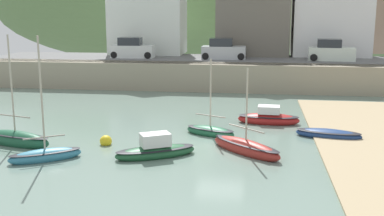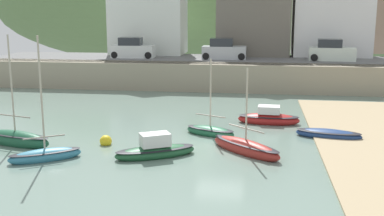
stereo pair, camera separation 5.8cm
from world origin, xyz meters
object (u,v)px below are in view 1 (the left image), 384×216
at_px(waterfront_building_centre, 253,7).
at_px(sailboat_tall_mast, 210,131).
at_px(rowboat_small_beached, 155,150).
at_px(dinghy_open_wooden, 328,134).
at_px(sailboat_blue_trim, 269,118).
at_px(parked_car_near_slipway, 132,49).
at_px(parked_car_by_wall, 223,50).
at_px(parked_car_end_of_row, 331,52).
at_px(sailboat_white_hull, 45,155).
at_px(waterfront_building_left, 148,2).
at_px(mooring_buoy, 106,141).
at_px(waterfront_building_right, 331,9).
at_px(sailboat_nearest_shore, 246,147).
at_px(motorboat_with_cabin, 16,139).

distance_m(waterfront_building_centre, sailboat_tall_mast, 24.29).
relative_size(waterfront_building_centre, rowboat_small_beached, 2.30).
xyz_separation_m(waterfront_building_centre, rowboat_small_beached, (-4.22, -27.55, -6.92)).
bearing_deg(dinghy_open_wooden, sailboat_blue_trim, 150.83).
distance_m(sailboat_blue_trim, parked_car_near_slipway, 20.21).
bearing_deg(sailboat_blue_trim, parked_car_by_wall, 107.76).
distance_m(dinghy_open_wooden, parked_car_end_of_row, 18.72).
relative_size(sailboat_tall_mast, sailboat_white_hull, 0.74).
bearing_deg(sailboat_blue_trim, sailboat_tall_mast, -132.09).
distance_m(sailboat_white_hull, parked_car_near_slipway, 24.60).
height_order(waterfront_building_left, mooring_buoy, waterfront_building_left).
distance_m(dinghy_open_wooden, mooring_buoy, 12.31).
distance_m(waterfront_building_right, parked_car_by_wall, 11.88).
relative_size(dinghy_open_wooden, rowboat_small_beached, 0.92).
xyz_separation_m(waterfront_building_left, sailboat_nearest_shore, (11.02, -26.35, -7.48)).
bearing_deg(sailboat_nearest_shore, mooring_buoy, -141.40).
distance_m(waterfront_building_centre, sailboat_white_hull, 31.08).
bearing_deg(mooring_buoy, sailboat_tall_mast, 27.21).
bearing_deg(sailboat_tall_mast, sailboat_nearest_shore, -32.50).
bearing_deg(sailboat_white_hull, parked_car_near_slipway, 61.45).
xyz_separation_m(waterfront_building_left, waterfront_building_centre, (10.89, -0.00, -0.53)).
relative_size(motorboat_with_cabin, dinghy_open_wooden, 1.59).
xyz_separation_m(waterfront_building_centre, motorboat_with_cabin, (-12.00, -26.57, -6.91)).
height_order(sailboat_nearest_shore, rowboat_small_beached, sailboat_nearest_shore).
xyz_separation_m(motorboat_with_cabin, rowboat_small_beached, (7.78, -0.99, -0.01)).
relative_size(sailboat_tall_mast, parked_car_near_slipway, 1.09).
xyz_separation_m(sailboat_nearest_shore, parked_car_end_of_row, (7.09, 21.85, 2.92)).
bearing_deg(waterfront_building_left, waterfront_building_right, 0.00).
distance_m(sailboat_blue_trim, parked_car_end_of_row, 16.67).
xyz_separation_m(waterfront_building_right, sailboat_white_hull, (-16.98, -28.83, -6.71)).
bearing_deg(motorboat_with_cabin, sailboat_blue_trim, 42.08).
bearing_deg(rowboat_small_beached, parked_car_near_slipway, 78.74).
bearing_deg(dinghy_open_wooden, motorboat_with_cabin, -154.29).
bearing_deg(sailboat_white_hull, waterfront_building_left, 59.55).
xyz_separation_m(waterfront_building_right, parked_car_end_of_row, (-0.47, -4.50, -3.78)).
xyz_separation_m(waterfront_building_centre, sailboat_tall_mast, (-1.98, -23.18, -6.99)).
xyz_separation_m(motorboat_with_cabin, sailboat_blue_trim, (13.37, 6.72, -0.00)).
xyz_separation_m(motorboat_with_cabin, parked_car_by_wall, (9.35, 22.07, 2.88)).
bearing_deg(parked_car_near_slipway, motorboat_with_cabin, -92.67).
bearing_deg(parked_car_end_of_row, waterfront_building_left, 170.41).
distance_m(waterfront_building_centre, sailboat_blue_trim, 21.06).
relative_size(sailboat_blue_trim, dinghy_open_wooden, 1.03).
xyz_separation_m(waterfront_building_right, sailboat_tall_mast, (-9.65, -23.18, -6.74)).
distance_m(motorboat_with_cabin, rowboat_small_beached, 7.84).
relative_size(waterfront_building_right, mooring_buoy, 14.13).
height_order(sailboat_tall_mast, sailboat_white_hull, sailboat_white_hull).
relative_size(sailboat_tall_mast, sailboat_nearest_shore, 1.01).
bearing_deg(sailboat_tall_mast, sailboat_white_hull, -118.35).
height_order(sailboat_nearest_shore, parked_car_end_of_row, parked_car_end_of_row).
bearing_deg(motorboat_with_cabin, waterfront_building_right, 68.88).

